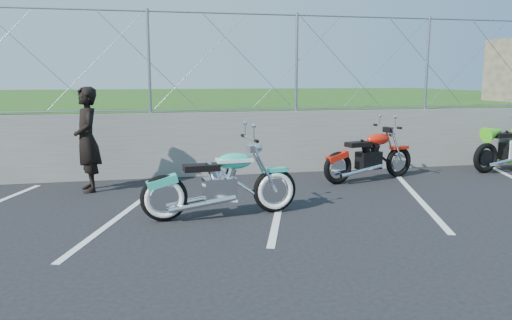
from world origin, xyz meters
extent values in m
plane|color=black|center=(0.00, 0.00, 0.00)|extent=(90.00, 90.00, 0.00)
cube|color=slate|center=(0.00, 3.50, 0.65)|extent=(30.00, 0.22, 1.30)
cube|color=#1E4713|center=(0.00, 13.50, 0.65)|extent=(30.00, 20.00, 1.30)
cylinder|color=gray|center=(0.00, 3.50, 3.25)|extent=(28.00, 0.03, 0.03)
cylinder|color=gray|center=(0.00, 3.50, 1.35)|extent=(28.00, 0.03, 0.03)
cube|color=silver|center=(-2.40, 1.00, 0.00)|extent=(1.49, 4.31, 0.01)
cube|color=silver|center=(0.00, 1.00, 0.00)|extent=(1.49, 4.31, 0.01)
cube|color=silver|center=(2.40, 1.00, 0.00)|extent=(1.49, 4.31, 0.01)
torus|color=black|center=(-1.88, 0.28, 0.33)|extent=(0.67, 0.17, 0.67)
torus|color=black|center=(-0.25, 0.42, 0.33)|extent=(0.67, 0.17, 0.67)
cube|color=silver|center=(-1.08, 0.35, 0.40)|extent=(0.49, 0.32, 0.34)
ellipsoid|color=#31C4A6|center=(-0.86, 0.37, 0.81)|extent=(0.55, 0.29, 0.23)
cube|color=black|center=(-1.34, 0.33, 0.74)|extent=(0.52, 0.29, 0.09)
cube|color=#31C4A6|center=(-0.25, 0.42, 0.65)|extent=(0.40, 0.18, 0.06)
cylinder|color=silver|center=(-0.64, 0.39, 1.13)|extent=(0.09, 0.73, 0.03)
torus|color=black|center=(1.41, 2.09, 0.31)|extent=(0.63, 0.26, 0.62)
torus|color=black|center=(2.87, 2.47, 0.31)|extent=(0.63, 0.26, 0.62)
cube|color=black|center=(2.12, 2.28, 0.40)|extent=(0.52, 0.39, 0.34)
ellipsoid|color=red|center=(2.33, 2.33, 0.80)|extent=(0.57, 0.37, 0.23)
cube|color=black|center=(1.87, 2.21, 0.73)|extent=(0.55, 0.36, 0.09)
cube|color=red|center=(2.87, 2.47, 0.60)|extent=(0.41, 0.24, 0.06)
cylinder|color=silver|center=(2.54, 2.39, 1.05)|extent=(0.21, 0.71, 0.03)
torus|color=black|center=(4.87, 2.47, 0.32)|extent=(0.65, 0.22, 0.64)
cube|color=black|center=(5.59, 2.60, 0.43)|extent=(0.53, 0.38, 0.36)
cube|color=black|center=(5.32, 2.55, 0.78)|extent=(0.57, 0.34, 0.10)
imported|color=black|center=(-3.11, 2.48, 0.92)|extent=(0.60, 0.76, 1.84)
camera|label=1|loc=(-2.06, -6.61, 2.00)|focal=35.00mm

